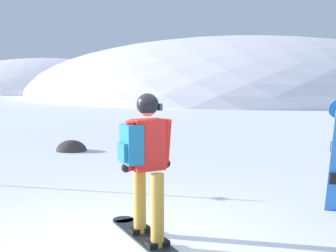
% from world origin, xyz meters
% --- Properties ---
extents(ridge_peak_main, '(41.87, 37.68, 11.35)m').
position_xyz_m(ridge_peak_main, '(1.87, 39.25, 0.00)').
color(ridge_peak_main, white).
rests_on(ridge_peak_main, ground).
extents(ridge_peak_far, '(28.40, 25.56, 8.42)m').
position_xyz_m(ridge_peak_far, '(-22.27, 47.97, 0.00)').
color(ridge_peak_far, white).
rests_on(ridge_peak_far, ground).
extents(snowboarder_main, '(1.20, 1.54, 1.71)m').
position_xyz_m(snowboarder_main, '(0.35, 0.38, 0.92)').
color(snowboarder_main, black).
rests_on(snowboarder_main, ground).
extents(rock_dark, '(0.79, 0.67, 0.55)m').
position_xyz_m(rock_dark, '(-2.77, 6.08, 0.00)').
color(rock_dark, '#383333').
rests_on(rock_dark, ground).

